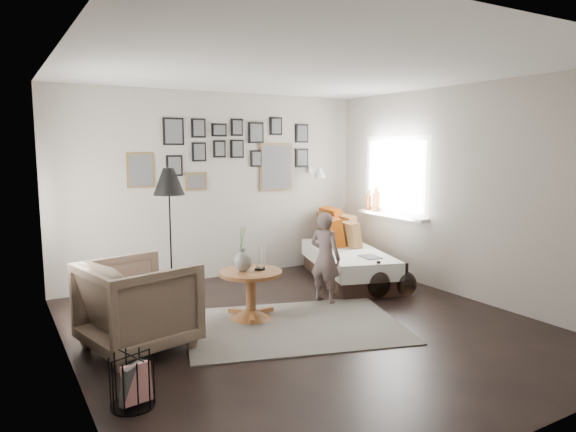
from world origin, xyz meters
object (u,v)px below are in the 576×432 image
demijohn_large (378,284)px  child (325,258)px  demijohn_small (406,284)px  vase (243,258)px  armchair (138,304)px  magazine_basket (132,381)px  floor_lamp (169,187)px  daybed (344,258)px  pedestal_table (251,297)px

demijohn_large → child: bearing=165.0°
demijohn_small → vase: bearing=173.9°
armchair → magazine_basket: size_ratio=2.37×
floor_lamp → demijohn_large: (2.21, -1.22, -1.20)m
vase → demijohn_small: vase is taller
vase → child: child is taller
demijohn_large → demijohn_small: bearing=-18.9°
daybed → child: child is taller
vase → demijohn_small: size_ratio=1.16×
child → demijohn_small: bearing=-130.0°
vase → armchair: vase is taller
daybed → pedestal_table: bearing=-137.9°
vase → demijohn_large: vase is taller
pedestal_table → armchair: bearing=-170.7°
pedestal_table → magazine_basket: pedestal_table is taller
demijohn_large → pedestal_table: bearing=177.0°
vase → child: size_ratio=0.44×
floor_lamp → magazine_basket: 2.88m
daybed → demijohn_small: size_ratio=4.90×
vase → demijohn_large: 1.85m
demijohn_large → demijohn_small: demijohn_large is taller
daybed → demijohn_small: daybed is taller
demijohn_small → magazine_basket: bearing=-163.8°
pedestal_table → demijohn_large: bearing=-3.0°
armchair → floor_lamp: size_ratio=0.57×
pedestal_table → vase: bearing=166.0°
armchair → demijohn_small: (3.30, -0.00, -0.26)m
vase → floor_lamp: 1.39m
magazine_basket → child: size_ratio=0.35×
child → armchair: bearing=73.8°
child → vase: bearing=70.0°
daybed → magazine_basket: bearing=-131.1°
vase → daybed: vase is taller
pedestal_table → child: child is taller
floor_lamp → demijohn_small: size_ratio=3.83×
floor_lamp → child: size_ratio=1.47×
vase → magazine_basket: (-1.49, -1.28, -0.49)m
armchair → demijohn_large: size_ratio=1.99×
pedestal_table → magazine_basket: bearing=-141.3°
pedestal_table → vase: 0.44m
magazine_basket → child: child is taller
armchair → child: child is taller
daybed → floor_lamp: bearing=-169.0°
daybed → floor_lamp: 2.65m
floor_lamp → demijohn_large: size_ratio=3.49×
armchair → magazine_basket: (-0.32, -1.06, -0.23)m
daybed → magazine_basket: size_ratio=5.32×
floor_lamp → demijohn_small: 3.14m
vase → armchair: size_ratio=0.53×
pedestal_table → demijohn_small: bearing=-5.8°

